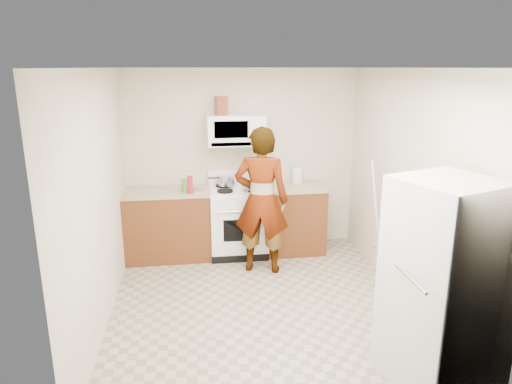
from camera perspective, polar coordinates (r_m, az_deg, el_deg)
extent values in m
plane|color=gray|center=(5.13, 0.69, -13.92)|extent=(3.60, 3.60, 0.00)
cube|color=beige|center=(6.37, -1.74, 3.98)|extent=(3.20, 0.02, 2.50)
cube|color=beige|center=(5.13, 18.58, 0.35)|extent=(0.02, 3.60, 2.50)
cube|color=#5C2E15|center=(6.27, -10.88, -4.09)|extent=(1.12, 0.62, 0.90)
cube|color=tan|center=(6.13, -11.10, 0.03)|extent=(1.14, 0.64, 0.03)
cube|color=#5C2E15|center=(6.40, 4.69, -3.43)|extent=(0.80, 0.62, 0.90)
cube|color=tan|center=(6.27, 4.78, 0.62)|extent=(0.82, 0.64, 0.03)
cube|color=white|center=(6.27, -2.27, -3.81)|extent=(0.76, 0.65, 0.90)
cube|color=white|center=(6.13, -2.31, 0.30)|extent=(0.76, 0.62, 0.03)
cube|color=white|center=(6.38, -2.59, 1.96)|extent=(0.76, 0.08, 0.20)
cube|color=white|center=(6.11, -2.52, 7.76)|extent=(0.76, 0.38, 0.40)
imported|color=tan|center=(5.61, 0.68, -1.09)|extent=(0.77, 0.61, 1.84)
cube|color=silver|center=(3.97, 22.00, -10.53)|extent=(0.89, 0.89, 1.70)
cylinder|color=silver|center=(6.45, 5.21, 2.06)|extent=(0.19, 0.19, 0.19)
cube|color=maroon|center=(6.04, -4.37, 10.69)|extent=(0.17, 0.17, 0.24)
cylinder|color=silver|center=(6.22, -3.75, 1.45)|extent=(0.28, 0.28, 0.12)
cube|color=silver|center=(6.01, -0.46, 0.40)|extent=(0.26, 0.18, 0.05)
cylinder|color=red|center=(5.91, -8.23, 0.92)|extent=(0.07, 0.07, 0.23)
cylinder|color=orange|center=(6.00, -9.09, 0.87)|extent=(0.08, 0.08, 0.18)
cylinder|color=green|center=(5.95, -8.89, 0.75)|extent=(0.07, 0.07, 0.18)
cylinder|color=silver|center=(6.08, -7.62, 0.30)|extent=(0.31, 0.31, 0.01)
cylinder|color=white|center=(5.90, 14.84, -2.78)|extent=(0.30, 0.15, 1.42)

